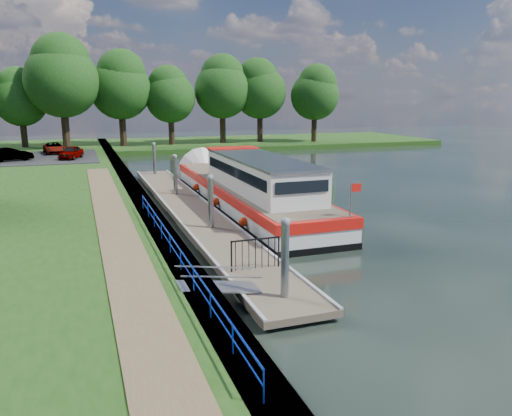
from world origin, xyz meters
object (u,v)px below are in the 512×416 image
object	(u,v)px
car_b	(11,154)
car_d	(54,148)
pontoon	(191,212)
car_a	(71,152)
barge	(243,188)

from	to	relation	value
car_b	car_d	size ratio (longest dim) A/B	0.90
pontoon	car_a	xyz separation A→B (m)	(-6.37, 22.81, 1.24)
car_a	car_b	distance (m)	5.10
barge	car_d	size ratio (longest dim) A/B	5.27
car_b	car_d	bearing A→B (deg)	-56.15
pontoon	barge	size ratio (longest dim) A/B	1.42
car_a	barge	bearing A→B (deg)	-44.26
pontoon	car_a	bearing A→B (deg)	105.60
pontoon	car_d	size ratio (longest dim) A/B	7.48
car_a	car_d	world-z (taller)	car_a
barge	car_a	distance (m)	23.53
car_d	pontoon	bearing A→B (deg)	-82.40
pontoon	car_b	world-z (taller)	car_b
pontoon	car_b	distance (m)	25.52
pontoon	barge	xyz separation A→B (m)	(3.60, 1.50, 0.90)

